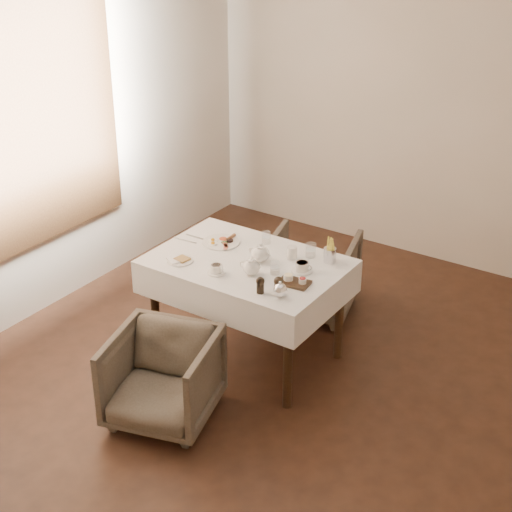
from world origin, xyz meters
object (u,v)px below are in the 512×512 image
at_px(breakfast_plate, 222,242).
at_px(teapot_centre, 260,252).
at_px(armchair_near, 163,378).
at_px(table, 247,276).
at_px(armchair_far, 312,273).

height_order(breakfast_plate, teapot_centre, teapot_centre).
height_order(armchair_near, breakfast_plate, breakfast_plate).
bearing_deg(armchair_near, teapot_centre, 65.90).
distance_m(table, armchair_near, 0.93).
relative_size(table, breakfast_plate, 4.87).
bearing_deg(breakfast_plate, armchair_far, 86.66).
relative_size(armchair_far, breakfast_plate, 2.55).
xyz_separation_m(armchair_near, breakfast_plate, (-0.26, 0.99, 0.47)).
bearing_deg(breakfast_plate, table, -0.85).
bearing_deg(armchair_near, table, 70.80).
height_order(table, breakfast_plate, breakfast_plate).
relative_size(armchair_near, armchair_far, 0.96).
bearing_deg(armchair_far, teapot_centre, 77.89).
height_order(armchair_far, teapot_centre, teapot_centre).
height_order(table, armchair_far, table).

